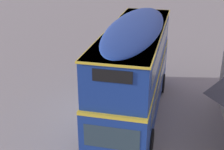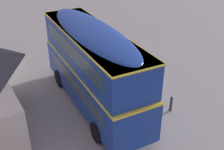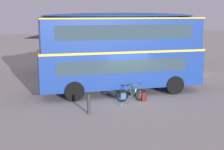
% 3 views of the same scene
% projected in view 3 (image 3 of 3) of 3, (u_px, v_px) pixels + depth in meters
% --- Properties ---
extents(ground_plane, '(120.00, 120.00, 0.00)m').
position_uv_depth(ground_plane, '(126.00, 97.00, 18.39)').
color(ground_plane, gray).
extents(double_decker_bus, '(9.83, 2.98, 4.79)m').
position_uv_depth(double_decker_bus, '(121.00, 49.00, 18.88)').
color(double_decker_bus, black).
rests_on(double_decker_bus, ground).
extents(touring_bicycle, '(1.73, 0.46, 0.98)m').
position_uv_depth(touring_bicycle, '(130.00, 95.00, 17.36)').
color(touring_bicycle, black).
rests_on(touring_bicycle, ground).
extents(backpack_on_ground, '(0.34, 0.36, 0.51)m').
position_uv_depth(backpack_on_ground, '(144.00, 96.00, 17.52)').
color(backpack_on_ground, maroon).
rests_on(backpack_on_ground, ground).
extents(water_bottle_blue_sports, '(0.07, 0.07, 0.21)m').
position_uv_depth(water_bottle_blue_sports, '(121.00, 105.00, 16.48)').
color(water_bottle_blue_sports, '#338CBF').
rests_on(water_bottle_blue_sports, ground).
extents(pub_building, '(11.52, 7.25, 4.57)m').
position_uv_depth(pub_building, '(120.00, 42.00, 27.11)').
color(pub_building, beige).
rests_on(pub_building, ground).
extents(kerb_bollard, '(0.16, 0.16, 0.97)m').
position_uv_depth(kerb_bollard, '(89.00, 104.00, 15.18)').
color(kerb_bollard, '#333338').
rests_on(kerb_bollard, ground).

